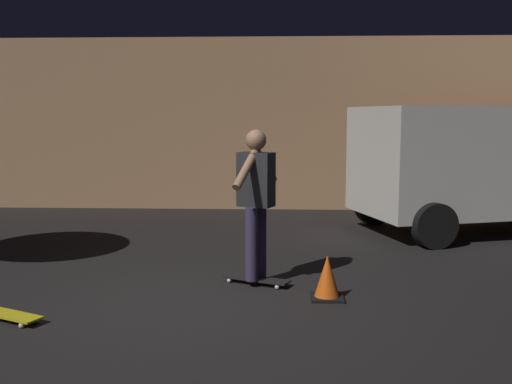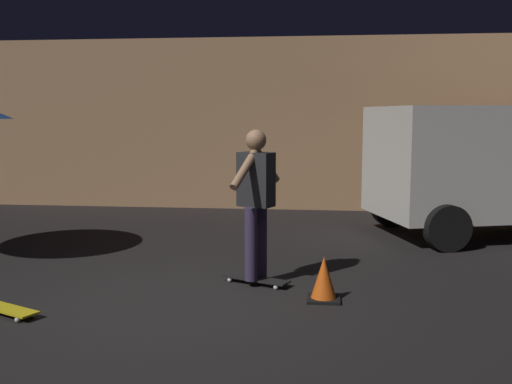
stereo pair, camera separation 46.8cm
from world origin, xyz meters
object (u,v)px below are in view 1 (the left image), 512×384
at_px(skateboard_spare, 6,314).
at_px(traffic_cone, 327,279).
at_px(skateboard_ridden, 256,279).
at_px(skater, 256,193).
at_px(parked_van, 500,160).

xyz_separation_m(skateboard_spare, traffic_cone, (3.03, 0.80, 0.16)).
relative_size(skateboard_ridden, skateboard_spare, 1.00).
distance_m(skateboard_spare, skater, 2.80).
bearing_deg(skateboard_spare, skater, 30.04).
distance_m(skateboard_ridden, skateboard_spare, 2.62).
distance_m(skateboard_ridden, traffic_cone, 0.93).
bearing_deg(traffic_cone, skateboard_spare, -165.22).
relative_size(parked_van, skateboard_spare, 6.26).
xyz_separation_m(parked_van, skateboard_ridden, (-3.86, -3.43, -1.11)).
xyz_separation_m(parked_van, skateboard_spare, (-6.13, -4.74, -1.11)).
relative_size(skater, traffic_cone, 3.63).
xyz_separation_m(parked_van, traffic_cone, (-3.10, -3.94, -0.95)).
relative_size(parked_van, skateboard_ridden, 6.24).
bearing_deg(traffic_cone, skateboard_ridden, 146.03).
bearing_deg(parked_van, skateboard_ridden, -138.38).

